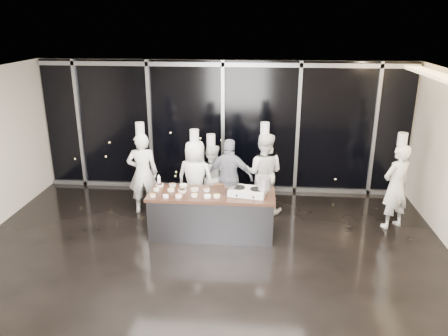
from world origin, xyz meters
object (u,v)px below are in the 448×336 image
object	(u,v)px
chef_center	(211,176)
chef_right	(264,173)
chef_far_left	(143,172)
chef_left	(195,178)
stock_pot	(264,183)
chef_side	(396,186)
guest	(230,177)
stove	(248,191)
demo_counter	(212,214)
frying_pan	(230,185)

from	to	relation	value
chef_center	chef_right	distance (m)	1.18
chef_far_left	chef_left	xyz separation A→B (m)	(1.17, -0.07, -0.06)
stock_pot	chef_side	bearing A→B (deg)	15.42
chef_left	stock_pot	bearing A→B (deg)	159.08
stock_pot	chef_center	world-z (taller)	chef_center
chef_far_left	guest	distance (m)	1.91
stove	stock_pot	size ratio (longest dim) A/B	3.12
chef_right	stove	bearing A→B (deg)	85.75
demo_counter	chef_side	bearing A→B (deg)	10.68
stove	chef_right	xyz separation A→B (m)	(0.31, 1.25, -0.05)
chef_far_left	chef_right	size ratio (longest dim) A/B	1.00
demo_counter	chef_center	distance (m)	1.39
frying_pan	stock_pot	size ratio (longest dim) A/B	2.05
stove	stock_pot	distance (m)	0.37
chef_center	chef_far_left	bearing A→B (deg)	22.96
stock_pot	guest	xyz separation A→B (m)	(-0.73, 1.07, -0.31)
stove	chef_far_left	distance (m)	2.53
chef_center	stove	bearing A→B (deg)	132.30
stove	chef_right	distance (m)	1.29
chef_center	chef_side	size ratio (longest dim) A/B	0.86
frying_pan	chef_center	size ratio (longest dim) A/B	0.29
stock_pot	chef_left	bearing A→B (deg)	146.66
demo_counter	guest	world-z (taller)	guest
demo_counter	chef_side	distance (m)	3.77
frying_pan	stock_pot	world-z (taller)	stock_pot
stove	frying_pan	distance (m)	0.36
stove	chef_far_left	xyz separation A→B (m)	(-2.33, 1.00, -0.04)
chef_far_left	chef_left	distance (m)	1.18
chef_far_left	chef_side	xyz separation A→B (m)	(5.31, -0.31, -0.01)
demo_counter	chef_left	world-z (taller)	chef_left
chef_right	chef_left	bearing A→B (deg)	22.00
chef_left	chef_side	size ratio (longest dim) A/B	0.96
stock_pot	chef_left	world-z (taller)	chef_left
chef_far_left	stove	bearing A→B (deg)	145.70
frying_pan	chef_right	size ratio (longest dim) A/B	0.24
chef_left	chef_right	size ratio (longest dim) A/B	0.95
chef_far_left	guest	world-z (taller)	chef_far_left
chef_center	demo_counter	bearing A→B (deg)	106.55
stove	stock_pot	bearing A→B (deg)	3.01
chef_center	guest	distance (m)	0.55
chef_far_left	chef_right	bearing A→B (deg)	174.42
chef_side	chef_center	bearing A→B (deg)	-39.95
chef_right	chef_far_left	bearing A→B (deg)	14.96
chef_side	guest	bearing A→B (deg)	-35.95
chef_left	chef_center	bearing A→B (deg)	-113.13
chef_far_left	chef_center	xyz separation A→B (m)	(1.47, 0.34, -0.16)
chef_center	guest	size ratio (longest dim) A/B	1.01
frying_pan	guest	xyz separation A→B (m)	(-0.08, 0.97, -0.21)
stock_pot	guest	world-z (taller)	guest
stock_pot	chef_center	bearing A→B (deg)	130.28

